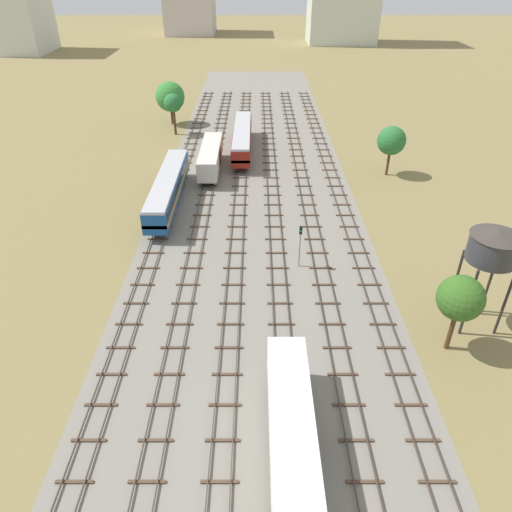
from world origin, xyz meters
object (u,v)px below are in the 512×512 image
(diesel_railcar_far_left_near, at_px, (168,187))
(water_tower, at_px, (494,247))
(signal_post_nearest, at_px, (300,241))
(diesel_railcar_centre_left_midfar, at_px, (242,137))
(freight_boxcar_left_mid, at_px, (211,156))
(freight_boxcar_centre_nearest, at_px, (292,428))

(diesel_railcar_far_left_near, relative_size, water_tower, 2.16)
(water_tower, bearing_deg, signal_post_nearest, 148.77)
(signal_post_nearest, bearing_deg, diesel_railcar_centre_left_midfar, 101.25)
(diesel_railcar_far_left_near, bearing_deg, signal_post_nearest, -42.23)
(freight_boxcar_left_mid, height_order, water_tower, water_tower)
(freight_boxcar_centre_nearest, xyz_separation_m, signal_post_nearest, (2.28, 22.27, 0.73))
(freight_boxcar_centre_nearest, height_order, freight_boxcar_left_mid, same)
(diesel_railcar_far_left_near, xyz_separation_m, freight_boxcar_left_mid, (4.58, 11.65, -0.15))
(water_tower, xyz_separation_m, signal_post_nearest, (-14.87, 9.01, -4.79))
(diesel_railcar_centre_left_midfar, height_order, water_tower, water_tower)
(freight_boxcar_centre_nearest, height_order, water_tower, water_tower)
(freight_boxcar_centre_nearest, bearing_deg, diesel_railcar_far_left_near, 110.46)
(freight_boxcar_left_mid, xyz_separation_m, water_tower, (26.30, -35.20, 5.52))
(freight_boxcar_centre_nearest, distance_m, signal_post_nearest, 22.40)
(diesel_railcar_centre_left_midfar, xyz_separation_m, water_tower, (21.73, -43.51, 5.37))
(freight_boxcar_centre_nearest, relative_size, signal_post_nearest, 2.81)
(diesel_railcar_far_left_near, bearing_deg, freight_boxcar_left_mid, 68.52)
(freight_boxcar_left_mid, distance_m, signal_post_nearest, 28.59)
(diesel_railcar_centre_left_midfar, bearing_deg, freight_boxcar_centre_nearest, -85.38)
(freight_boxcar_centre_nearest, distance_m, diesel_railcar_centre_left_midfar, 56.96)
(water_tower, distance_m, signal_post_nearest, 18.03)
(freight_boxcar_left_mid, bearing_deg, signal_post_nearest, -66.41)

